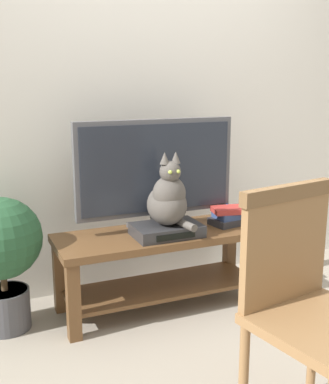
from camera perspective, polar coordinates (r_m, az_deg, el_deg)
ground_plane at (r=2.78m, az=5.50°, el=-17.24°), size 12.00×12.00×0.00m
back_wall at (r=3.33m, az=-2.58°, el=13.08°), size 7.00×0.12×2.80m
tv_stand at (r=3.04m, az=-0.37°, el=-7.32°), size 1.29×0.47×0.49m
tv at (r=2.98m, az=-1.00°, el=2.46°), size 1.00×0.20×0.68m
media_box at (r=2.92m, az=0.28°, el=-4.43°), size 0.40×0.27×0.07m
cat at (r=2.85m, az=0.42°, el=-0.79°), size 0.23×0.34×0.44m
wooden_chair at (r=2.02m, az=16.16°, el=-11.44°), size 0.55×0.56×1.00m
book_stack at (r=3.15m, az=7.35°, el=-2.77°), size 0.23×0.19×0.12m
potted_plant at (r=2.88m, az=-18.37°, el=-6.39°), size 0.46×0.46×0.77m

